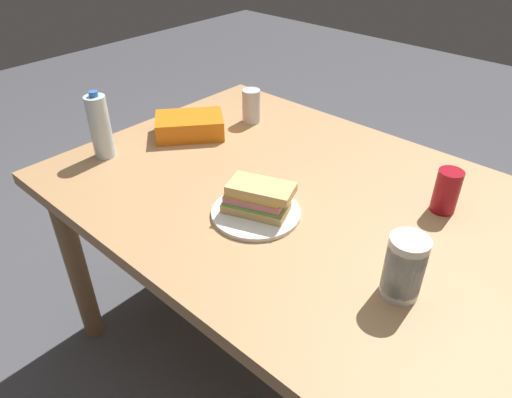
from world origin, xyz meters
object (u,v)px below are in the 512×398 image
soda_can_red (447,191)px  soda_can_silver (251,106)px  paper_plate (256,213)px  plastic_cup_stack (404,267)px  water_bottle_tall (100,127)px  dining_table (299,218)px  chip_bag (190,126)px  sandwich (258,198)px

soda_can_red → soda_can_silver: size_ratio=1.00×
paper_plate → soda_can_silver: (-0.41, 0.42, 0.05)m
paper_plate → plastic_cup_stack: (0.42, -0.00, 0.07)m
paper_plate → soda_can_silver: size_ratio=1.96×
water_bottle_tall → soda_can_red: bearing=25.3°
dining_table → water_bottle_tall: (-0.61, -0.25, 0.19)m
chip_bag → soda_can_red: bearing=-39.9°
chip_bag → water_bottle_tall: size_ratio=1.05×
plastic_cup_stack → sandwich: bearing=179.0°
plastic_cup_stack → water_bottle_tall: bearing=-175.2°
soda_can_silver → soda_can_red: bearing=-4.9°
paper_plate → sandwich: (0.00, 0.00, 0.05)m
soda_can_silver → chip_bag: bearing=-110.4°
chip_bag → dining_table: bearing=-54.3°
soda_can_silver → plastic_cup_stack: bearing=-27.2°
paper_plate → sandwich: sandwich is taller
soda_can_red → soda_can_silver: 0.77m
chip_bag → soda_can_silver: (0.08, 0.23, 0.03)m
soda_can_red → plastic_cup_stack: (0.06, -0.36, 0.01)m
soda_can_red → water_bottle_tall: bearing=-154.7°
paper_plate → water_bottle_tall: size_ratio=1.09×
soda_can_red → chip_bag: soda_can_red is taller
soda_can_red → water_bottle_tall: 1.04m
paper_plate → soda_can_red: size_ratio=1.96×
dining_table → water_bottle_tall: 0.68m
water_bottle_tall → soda_can_silver: bearing=71.2°
chip_bag → plastic_cup_stack: size_ratio=1.54×
sandwich → plastic_cup_stack: bearing=-1.0°
chip_bag → soda_can_silver: size_ratio=1.89×
sandwich → plastic_cup_stack: 0.42m
soda_can_red → dining_table: bearing=-150.0°
dining_table → chip_bag: (-0.52, 0.03, 0.12)m
water_bottle_tall → plastic_cup_stack: size_ratio=1.47×
dining_table → sandwich: 0.21m
water_bottle_tall → dining_table: bearing=22.5°
soda_can_red → water_bottle_tall: size_ratio=0.56×
sandwich → chip_bag: sandwich is taller
sandwich → water_bottle_tall: (-0.58, -0.09, 0.05)m
paper_plate → soda_can_red: 0.51m
water_bottle_tall → paper_plate: bearing=8.7°
dining_table → water_bottle_tall: water_bottle_tall is taller
sandwich → chip_bag: bearing=158.6°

